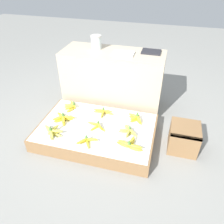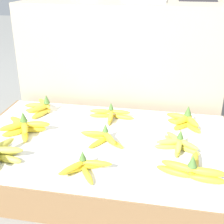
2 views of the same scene
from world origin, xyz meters
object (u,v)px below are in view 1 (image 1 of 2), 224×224
banana_bunch_front_midright (130,144)px  banana_bunch_back_midright (136,118)px  banana_bunch_back_left (71,106)px  banana_bunch_front_left (52,131)px  banana_bunch_middle_midleft (97,125)px  foam_tray_white (123,54)px  banana_bunch_front_midleft (87,141)px  banana_bunch_middle_left (63,118)px  banana_bunch_back_midleft (103,112)px  glass_jar (96,42)px  wooden_crate (184,138)px  banana_bunch_middle_midright (128,131)px

banana_bunch_front_midright → banana_bunch_back_midright: banana_bunch_back_midright is taller
banana_bunch_back_left → banana_bunch_front_midright: bearing=-29.2°
banana_bunch_front_left → banana_bunch_middle_midleft: bearing=28.4°
banana_bunch_front_midright → foam_tray_white: 1.05m
banana_bunch_front_midleft → banana_bunch_middle_left: (-0.37, 0.26, 0.01)m
banana_bunch_back_left → banana_bunch_back_midright: 0.77m
banana_bunch_back_left → banana_bunch_back_midleft: size_ratio=0.84×
banana_bunch_front_midleft → glass_jar: size_ratio=1.32×
wooden_crate → banana_bunch_middle_midright: wooden_crate is taller
banana_bunch_middle_left → banana_bunch_middle_midright: banana_bunch_middle_left is taller
wooden_crate → banana_bunch_back_left: (-1.28, 0.16, 0.05)m
wooden_crate → banana_bunch_back_left: bearing=173.0°
banana_bunch_middle_midright → banana_bunch_back_left: size_ratio=1.01×
banana_bunch_front_left → glass_jar: glass_jar is taller
wooden_crate → banana_bunch_front_midleft: wooden_crate is taller
banana_bunch_front_left → banana_bunch_back_midleft: size_ratio=0.95×
banana_bunch_front_midright → banana_bunch_middle_midright: (-0.06, 0.19, -0.01)m
banana_bunch_middle_midleft → banana_bunch_middle_midright: 0.34m
banana_bunch_front_midleft → banana_bunch_back_midright: bearing=50.0°
banana_bunch_middle_midleft → banana_bunch_middle_midright: size_ratio=1.10×
glass_jar → wooden_crate: bearing=-31.3°
foam_tray_white → banana_bunch_front_left: bearing=-119.8°
banana_bunch_back_midleft → banana_bunch_middle_midleft: bearing=-88.5°
banana_bunch_middle_midleft → banana_bunch_middle_midright: (0.34, -0.00, 0.00)m
banana_bunch_middle_left → glass_jar: bearing=78.7°
banana_bunch_middle_midright → banana_bunch_back_midright: size_ratio=1.13×
foam_tray_white → banana_bunch_middle_left: bearing=-127.4°
banana_bunch_front_midleft → banana_bunch_middle_midleft: size_ratio=0.91×
wooden_crate → banana_bunch_middle_left: size_ratio=1.25×
banana_bunch_middle_midright → banana_bunch_middle_left: bearing=178.9°
banana_bunch_back_midright → banana_bunch_middle_midright: bearing=-99.5°
banana_bunch_middle_midright → glass_jar: (-0.58, 0.77, 0.60)m
banana_bunch_back_left → banana_bunch_front_left: bearing=-89.9°
wooden_crate → banana_bunch_middle_midleft: (-0.88, -0.09, 0.04)m
wooden_crate → banana_bunch_front_midright: 0.57m
wooden_crate → banana_bunch_middle_midright: size_ratio=1.43×
banana_bunch_back_left → banana_bunch_front_midleft: bearing=-52.4°
banana_bunch_back_left → glass_jar: bearing=73.4°
banana_bunch_middle_left → foam_tray_white: bearing=52.6°
banana_bunch_back_left → banana_bunch_middle_midright: bearing=-18.8°
wooden_crate → banana_bunch_front_left: bearing=-166.6°
foam_tray_white → banana_bunch_back_left: bearing=-140.1°
banana_bunch_front_midleft → banana_bunch_front_midright: 0.41m
foam_tray_white → banana_bunch_front_midright: bearing=-72.2°
banana_bunch_front_left → banana_bunch_back_left: bearing=90.1°
wooden_crate → banana_bunch_back_midright: bearing=165.7°
glass_jar → banana_bunch_front_midleft: bearing=-77.7°
wooden_crate → banana_bunch_back_left: wooden_crate is taller
wooden_crate → banana_bunch_back_midleft: (-0.89, 0.15, 0.04)m
banana_bunch_middle_left → banana_bunch_back_left: size_ratio=1.15×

